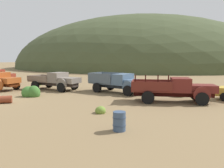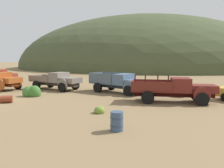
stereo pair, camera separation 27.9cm
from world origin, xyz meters
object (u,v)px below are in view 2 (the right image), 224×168
Objects in this scene: truck_chalk_blue at (122,83)px; truck_oxblood at (179,90)px; oil_drum_by_truck at (117,121)px; truck_primer_gray at (59,81)px; truck_oxide_orange at (0,80)px; oil_drum_spare at (6,99)px.

truck_oxblood is (5.78, -2.45, -0.02)m from truck_chalk_blue.
truck_chalk_blue is at bearing 140.82° from truck_oxblood.
oil_drum_by_truck is (-1.43, -8.31, -0.54)m from truck_oxblood.
truck_primer_gray is 15.04m from oil_drum_by_truck.
truck_oxide_orange and truck_chalk_blue have the same top height.
truck_primer_gray is at bearing 139.10° from oil_drum_by_truck.
oil_drum_by_truck is at bearing -37.97° from truck_primer_gray.
truck_oxide_orange is at bearing -153.03° from truck_chalk_blue.
oil_drum_spare is (6.75, -4.71, -0.74)m from truck_oxide_orange.
oil_drum_by_truck is at bearing -22.98° from truck_oxide_orange.
oil_drum_by_truck is (11.36, -9.84, -0.53)m from truck_primer_gray.
oil_drum_spare is at bearing -79.43° from truck_primer_gray.
oil_drum_by_truck is at bearing -56.97° from truck_chalk_blue.
truck_chalk_blue is at bearing 112.04° from oil_drum_by_truck.
truck_oxblood is 7.17× the size of oil_drum_by_truck.
oil_drum_spare is at bearing 166.95° from oil_drum_by_truck.
oil_drum_spare is at bearing -169.58° from truck_oxblood.
truck_primer_gray is 12.88m from truck_oxblood.
truck_oxblood is at bearing -3.89° from truck_primer_gray.
truck_chalk_blue reaches higher than oil_drum_by_truck.
truck_primer_gray is (5.76, 2.73, -0.04)m from truck_oxide_orange.
truck_oxblood is at bearing -11.98° from truck_chalk_blue.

